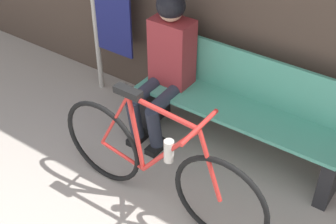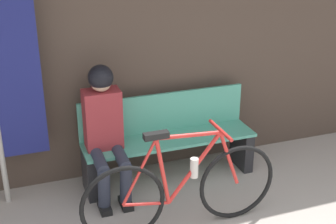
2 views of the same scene
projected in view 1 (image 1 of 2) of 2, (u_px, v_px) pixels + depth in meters
park_bench_near at (240, 111)px, 3.71m from camera, size 1.72×0.42×0.86m
bicycle at (157, 165)px, 3.24m from camera, size 1.72×0.40×0.94m
person_seated at (166, 57)px, 3.75m from camera, size 0.34×0.59×1.27m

